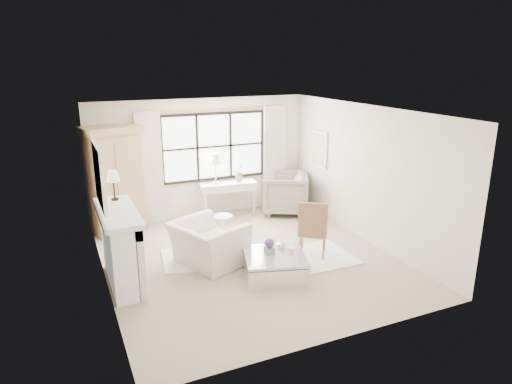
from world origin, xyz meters
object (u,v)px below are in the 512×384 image
at_px(console_table, 228,199).
at_px(club_armchair, 208,244).
at_px(armoire, 115,179).
at_px(coffee_table, 275,266).

distance_m(console_table, club_armchair, 2.64).
bearing_deg(console_table, club_armchair, -113.06).
xyz_separation_m(armoire, coffee_table, (2.10, -3.21, -0.96)).
height_order(armoire, console_table, armoire).
bearing_deg(club_armchair, armoire, 6.07).
relative_size(armoire, club_armchair, 1.88).
height_order(armoire, club_armchair, armoire).
relative_size(club_armchair, coffee_table, 0.95).
distance_m(club_armchair, coffee_table, 1.27).
bearing_deg(coffee_table, armoire, 140.25).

